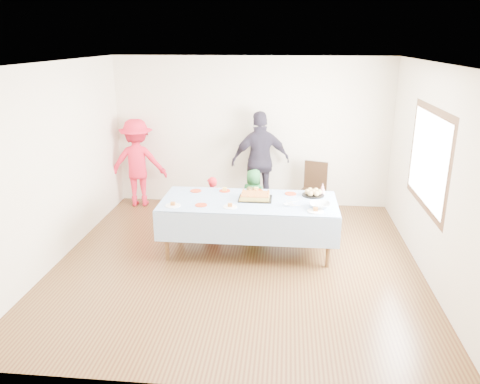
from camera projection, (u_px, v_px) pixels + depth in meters
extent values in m
plane|color=#4A2715|center=(237.00, 262.00, 6.57)|extent=(5.00, 5.00, 0.00)
cube|color=beige|center=(252.00, 133.00, 8.51)|extent=(5.00, 0.04, 2.70)
cube|color=beige|center=(205.00, 251.00, 3.79)|extent=(5.00, 0.04, 2.70)
cube|color=beige|center=(55.00, 164.00, 6.38)|extent=(0.04, 5.00, 2.70)
cube|color=beige|center=(433.00, 174.00, 5.91)|extent=(0.04, 5.00, 2.70)
cube|color=white|center=(237.00, 63.00, 5.72)|extent=(5.00, 5.00, 0.04)
cube|color=#472B16|center=(428.00, 159.00, 6.06)|extent=(0.03, 1.75, 1.35)
cylinder|color=#51331B|center=(166.00, 236.00, 6.52)|extent=(0.06, 0.06, 0.73)
cylinder|color=#51331B|center=(329.00, 242.00, 6.31)|extent=(0.06, 0.06, 0.73)
cylinder|color=#51331B|center=(180.00, 214.00, 7.32)|extent=(0.06, 0.06, 0.73)
cylinder|color=#51331B|center=(324.00, 219.00, 7.11)|extent=(0.06, 0.06, 0.73)
cube|color=#51331B|center=(249.00, 202.00, 6.69)|extent=(2.40, 1.00, 0.04)
cube|color=white|center=(249.00, 201.00, 6.69)|extent=(2.50, 1.10, 0.01)
cube|color=black|center=(255.00, 199.00, 6.74)|extent=(0.48, 0.37, 0.01)
cube|color=#DBBE53|center=(255.00, 196.00, 6.73)|extent=(0.40, 0.30, 0.06)
cube|color=#9F5C24|center=(255.00, 194.00, 6.72)|extent=(0.40, 0.30, 0.01)
cylinder|color=black|center=(313.00, 195.00, 6.89)|extent=(0.33, 0.33, 0.02)
sphere|color=tan|center=(319.00, 192.00, 6.86)|extent=(0.08, 0.08, 0.08)
sphere|color=tan|center=(316.00, 190.00, 6.94)|extent=(0.08, 0.08, 0.08)
sphere|color=tan|center=(310.00, 190.00, 6.95)|extent=(0.08, 0.08, 0.08)
sphere|color=tan|center=(307.00, 192.00, 6.88)|extent=(0.08, 0.08, 0.08)
sphere|color=tan|center=(310.00, 193.00, 6.80)|extent=(0.08, 0.08, 0.08)
sphere|color=tan|center=(316.00, 194.00, 6.80)|extent=(0.08, 0.08, 0.08)
sphere|color=tan|center=(313.00, 192.00, 6.87)|extent=(0.08, 0.08, 0.08)
imported|color=silver|center=(320.00, 205.00, 6.39)|extent=(0.28, 0.28, 0.07)
cone|color=white|center=(323.00, 188.00, 6.98)|extent=(0.09, 0.09, 0.16)
cylinder|color=red|center=(196.00, 191.00, 7.09)|extent=(0.17, 0.17, 0.01)
cylinder|color=red|center=(225.00, 191.00, 7.09)|extent=(0.17, 0.17, 0.01)
cylinder|color=red|center=(256.00, 190.00, 7.10)|extent=(0.18, 0.18, 0.01)
cylinder|color=red|center=(291.00, 194.00, 6.96)|extent=(0.17, 0.17, 0.01)
cylinder|color=red|center=(201.00, 205.00, 6.49)|extent=(0.17, 0.17, 0.01)
cylinder|color=white|center=(173.00, 206.00, 6.46)|extent=(0.21, 0.21, 0.01)
cylinder|color=white|center=(230.00, 207.00, 6.41)|extent=(0.20, 0.20, 0.01)
cylinder|color=white|center=(316.00, 211.00, 6.26)|extent=(0.22, 0.22, 0.01)
cylinder|color=black|center=(299.00, 206.00, 8.11)|extent=(0.04, 0.04, 0.42)
cylinder|color=black|center=(319.00, 209.00, 7.97)|extent=(0.04, 0.04, 0.42)
cylinder|color=black|center=(305.00, 200.00, 8.41)|extent=(0.04, 0.04, 0.42)
cylinder|color=black|center=(324.00, 203.00, 8.27)|extent=(0.04, 0.04, 0.42)
cube|color=black|center=(312.00, 192.00, 8.12)|extent=(0.52, 0.52, 0.05)
cube|color=black|center=(316.00, 175.00, 8.20)|extent=(0.40, 0.17, 0.49)
imported|color=red|center=(212.00, 203.00, 7.61)|extent=(0.36, 0.28, 0.88)
imported|color=#236930|center=(253.00, 197.00, 7.81)|extent=(0.53, 0.44, 0.94)
imported|color=tan|center=(250.00, 212.00, 7.28)|extent=(0.41, 0.33, 0.83)
imported|color=red|center=(138.00, 163.00, 8.59)|extent=(1.12, 0.74, 1.61)
imported|color=#2E2939|center=(261.00, 161.00, 8.35)|extent=(1.13, 0.69, 1.79)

